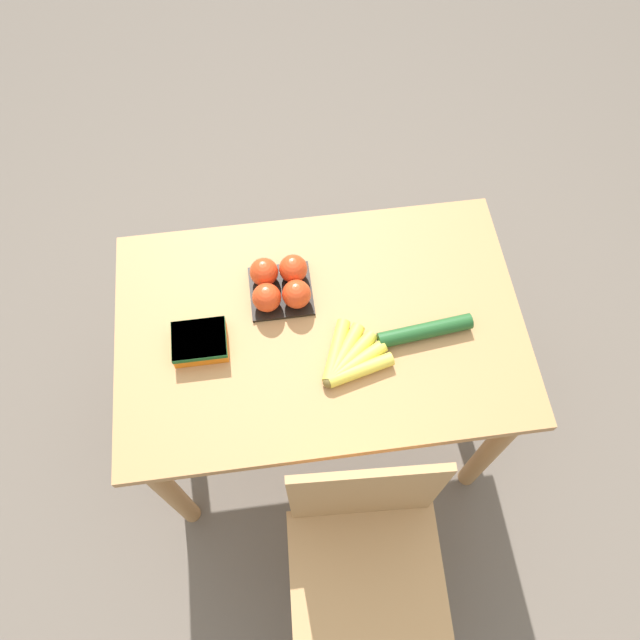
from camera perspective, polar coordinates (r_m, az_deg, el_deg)
ground_plane at (r=2.42m, az=0.00°, el=-8.66°), size 12.00×12.00×0.00m
dining_table at (r=1.83m, az=0.00°, el=-2.30°), size 1.12×0.73×0.77m
chair at (r=1.83m, az=4.16°, el=-20.71°), size 0.44×0.42×0.90m
banana_bunch at (r=1.65m, az=2.68°, el=-3.65°), size 0.20×0.19×0.04m
tomato_pack at (r=1.73m, az=-3.66°, el=3.30°), size 0.17×0.17×0.09m
carrot_bag at (r=1.69m, az=-10.94°, el=-1.94°), size 0.14×0.12×0.05m
cucumber_near at (r=1.70m, az=9.58°, el=-0.98°), size 0.26×0.07×0.04m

